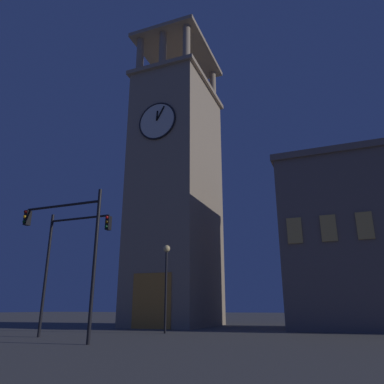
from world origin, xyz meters
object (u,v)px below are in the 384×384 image
object	(u,v)px
traffic_signal_mid	(72,240)
clocktower	(177,191)
street_lamp	(166,271)
traffic_signal_near	(66,252)

from	to	relation	value
traffic_signal_mid	clocktower	bearing A→B (deg)	-83.42
clocktower	traffic_signal_mid	xyz separation A→B (m)	(-1.84, 15.94, -7.37)
street_lamp	traffic_signal_near	bearing A→B (deg)	54.32
traffic_signal_mid	street_lamp	size ratio (longest dim) A/B	1.28
traffic_signal_near	traffic_signal_mid	xyz separation A→B (m)	(-2.41, 2.43, 0.09)
traffic_signal_near	traffic_signal_mid	distance (m)	3.43
clocktower	traffic_signal_mid	bearing A→B (deg)	96.58
traffic_signal_near	street_lamp	distance (m)	6.31
clocktower	street_lamp	xyz separation A→B (m)	(-3.09, 8.41, -8.15)
clocktower	street_lamp	distance (m)	12.12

